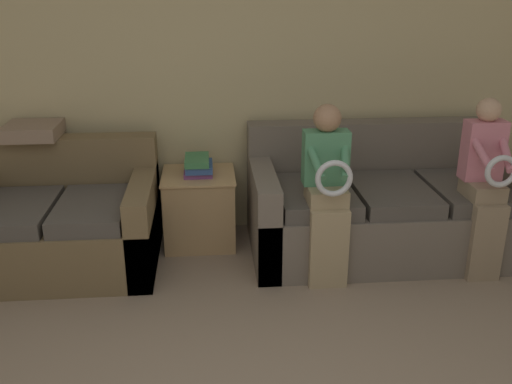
{
  "coord_description": "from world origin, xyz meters",
  "views": [
    {
      "loc": [
        -0.11,
        -1.42,
        1.92
      ],
      "look_at": [
        0.17,
        1.76,
        0.73
      ],
      "focal_mm": 40.0,
      "sensor_mm": 36.0,
      "label": 1
    }
  ],
  "objects_px": {
    "child_left_seated": "(327,187)",
    "throw_pillow": "(33,131)",
    "child_right_seated": "(485,181)",
    "book_stack": "(198,166)",
    "couch_main": "(384,208)",
    "couch_side": "(63,224)",
    "side_shelf": "(199,207)"
  },
  "relations": [
    {
      "from": "child_right_seated",
      "to": "child_left_seated",
      "type": "bearing_deg",
      "value": -179.95
    },
    {
      "from": "couch_side",
      "to": "side_shelf",
      "type": "distance_m",
      "value": 1.0
    },
    {
      "from": "couch_side",
      "to": "throw_pillow",
      "type": "distance_m",
      "value": 0.72
    },
    {
      "from": "child_left_seated",
      "to": "side_shelf",
      "type": "bearing_deg",
      "value": 143.02
    },
    {
      "from": "child_left_seated",
      "to": "child_right_seated",
      "type": "distance_m",
      "value": 1.07
    },
    {
      "from": "couch_side",
      "to": "side_shelf",
      "type": "relative_size",
      "value": 2.37
    },
    {
      "from": "child_right_seated",
      "to": "book_stack",
      "type": "bearing_deg",
      "value": 161.82
    },
    {
      "from": "couch_main",
      "to": "side_shelf",
      "type": "height_order",
      "value": "couch_main"
    },
    {
      "from": "child_left_seated",
      "to": "couch_main",
      "type": "bearing_deg",
      "value": 38.47
    },
    {
      "from": "child_left_seated",
      "to": "throw_pillow",
      "type": "distance_m",
      "value": 2.16
    },
    {
      "from": "couch_side",
      "to": "child_left_seated",
      "type": "distance_m",
      "value": 1.88
    },
    {
      "from": "child_right_seated",
      "to": "book_stack",
      "type": "distance_m",
      "value": 2.01
    },
    {
      "from": "child_left_seated",
      "to": "child_right_seated",
      "type": "bearing_deg",
      "value": 0.05
    },
    {
      "from": "couch_side",
      "to": "book_stack",
      "type": "xyz_separation_m",
      "value": [
        0.96,
        0.26,
        0.32
      ]
    },
    {
      "from": "child_left_seated",
      "to": "book_stack",
      "type": "height_order",
      "value": "child_left_seated"
    },
    {
      "from": "child_left_seated",
      "to": "book_stack",
      "type": "relative_size",
      "value": 3.93
    },
    {
      "from": "side_shelf",
      "to": "child_right_seated",
      "type": "bearing_deg",
      "value": -18.38
    },
    {
      "from": "couch_main",
      "to": "couch_side",
      "type": "height_order",
      "value": "couch_main"
    },
    {
      "from": "couch_main",
      "to": "book_stack",
      "type": "distance_m",
      "value": 1.42
    },
    {
      "from": "book_stack",
      "to": "couch_main",
      "type": "bearing_deg",
      "value": -8.43
    },
    {
      "from": "child_right_seated",
      "to": "throw_pillow",
      "type": "xyz_separation_m",
      "value": [
        -3.1,
        0.71,
        0.23
      ]
    },
    {
      "from": "book_stack",
      "to": "throw_pillow",
      "type": "bearing_deg",
      "value": 175.79
    },
    {
      "from": "child_right_seated",
      "to": "throw_pillow",
      "type": "relative_size",
      "value": 3.13
    },
    {
      "from": "couch_side",
      "to": "couch_main",
      "type": "bearing_deg",
      "value": 1.27
    },
    {
      "from": "couch_main",
      "to": "couch_side",
      "type": "distance_m",
      "value": 2.34
    },
    {
      "from": "child_left_seated",
      "to": "child_right_seated",
      "type": "height_order",
      "value": "child_right_seated"
    },
    {
      "from": "child_right_seated",
      "to": "throw_pillow",
      "type": "bearing_deg",
      "value": 167.01
    },
    {
      "from": "throw_pillow",
      "to": "child_left_seated",
      "type": "bearing_deg",
      "value": -19.42
    },
    {
      "from": "child_right_seated",
      "to": "throw_pillow",
      "type": "height_order",
      "value": "child_right_seated"
    },
    {
      "from": "child_left_seated",
      "to": "child_right_seated",
      "type": "xyz_separation_m",
      "value": [
        1.07,
        0.0,
        0.01
      ]
    },
    {
      "from": "side_shelf",
      "to": "book_stack",
      "type": "xyz_separation_m",
      "value": [
        0.0,
        -0.01,
        0.34
      ]
    },
    {
      "from": "couch_main",
      "to": "book_stack",
      "type": "xyz_separation_m",
      "value": [
        -1.38,
        0.2,
        0.3
      ]
    }
  ]
}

